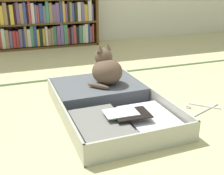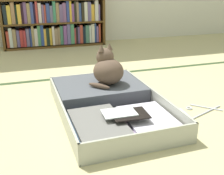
# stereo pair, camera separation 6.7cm
# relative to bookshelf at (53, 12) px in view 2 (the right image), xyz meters

# --- Properties ---
(ground_plane) EXTENTS (10.00, 10.00, 0.00)m
(ground_plane) POSITION_rel_bookshelf_xyz_m (0.13, -2.25, -0.43)
(ground_plane) COLOR #C9BE87
(tatami_border) EXTENTS (4.80, 0.05, 0.00)m
(tatami_border) POSITION_rel_bookshelf_xyz_m (0.13, -1.35, -0.43)
(tatami_border) COLOR #334A28
(tatami_border) RESTS_ON ground_plane
(bookshelf) EXTENTS (1.28, 0.25, 0.89)m
(bookshelf) POSITION_rel_bookshelf_xyz_m (0.00, 0.00, 0.00)
(bookshelf) COLOR brown
(bookshelf) RESTS_ON ground_plane
(open_suitcase) EXTENTS (0.63, 0.99, 0.12)m
(open_suitcase) POSITION_rel_bookshelf_xyz_m (0.06, -2.06, -0.38)
(open_suitcase) COLOR #B6B8A6
(open_suitcase) RESTS_ON ground_plane
(black_cat) EXTENTS (0.29, 0.27, 0.27)m
(black_cat) POSITION_rel_bookshelf_xyz_m (0.13, -1.91, -0.21)
(black_cat) COLOR brown
(black_cat) RESTS_ON open_suitcase
(clothes_hanger) EXTENTS (0.36, 0.25, 0.01)m
(clothes_hanger) POSITION_rel_bookshelf_xyz_m (0.61, -2.30, -0.43)
(clothes_hanger) COLOR silver
(clothes_hanger) RESTS_ON ground_plane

